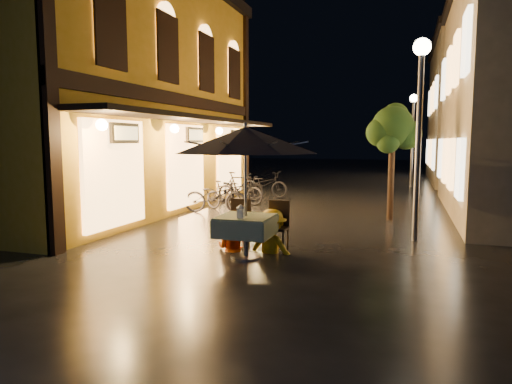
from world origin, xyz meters
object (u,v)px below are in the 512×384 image
(patio_umbrella, at_px, (245,140))
(bicycle_0, at_px, (216,196))
(person_orange, at_px, (233,214))
(cafe_table, at_px, (246,226))
(person_yellow, at_px, (272,210))
(streetlamp_near, at_px, (420,103))
(table_lantern, at_px, (241,210))

(patio_umbrella, height_order, bicycle_0, patio_umbrella)
(patio_umbrella, height_order, person_orange, patio_umbrella)
(cafe_table, height_order, person_yellow, person_yellow)
(person_yellow, height_order, bicycle_0, person_yellow)
(cafe_table, height_order, bicycle_0, bicycle_0)
(patio_umbrella, bearing_deg, streetlamp_near, 40.21)
(table_lantern, distance_m, person_orange, 0.93)
(person_orange, relative_size, person_yellow, 0.87)
(bicycle_0, bearing_deg, person_orange, -165.58)
(streetlamp_near, relative_size, patio_umbrella, 1.62)
(cafe_table, distance_m, person_yellow, 0.71)
(person_orange, bearing_deg, person_yellow, -166.62)
(table_lantern, bearing_deg, person_yellow, 69.25)
(patio_umbrella, xyz_separation_m, bicycle_0, (-2.62, 4.70, -1.66))
(cafe_table, xyz_separation_m, person_yellow, (0.32, 0.60, 0.22))
(patio_umbrella, bearing_deg, person_orange, 130.92)
(cafe_table, relative_size, person_orange, 0.71)
(person_yellow, bearing_deg, table_lantern, 80.70)
(cafe_table, xyz_separation_m, table_lantern, (0.00, -0.26, 0.33))
(cafe_table, bearing_deg, streetlamp_near, 40.21)
(person_orange, bearing_deg, cafe_table, 138.64)
(person_yellow, bearing_deg, person_orange, 17.10)
(streetlamp_near, distance_m, person_orange, 4.53)
(streetlamp_near, height_order, cafe_table, streetlamp_near)
(patio_umbrella, bearing_deg, bicycle_0, 119.15)
(table_lantern, height_order, bicycle_0, table_lantern)
(cafe_table, bearing_deg, person_yellow, 61.41)
(streetlamp_near, xyz_separation_m, cafe_table, (-2.97, -2.51, -2.33))
(cafe_table, relative_size, table_lantern, 3.96)
(bicycle_0, bearing_deg, table_lantern, -165.18)
(person_yellow, bearing_deg, patio_umbrella, 72.86)
(cafe_table, height_order, patio_umbrella, patio_umbrella)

